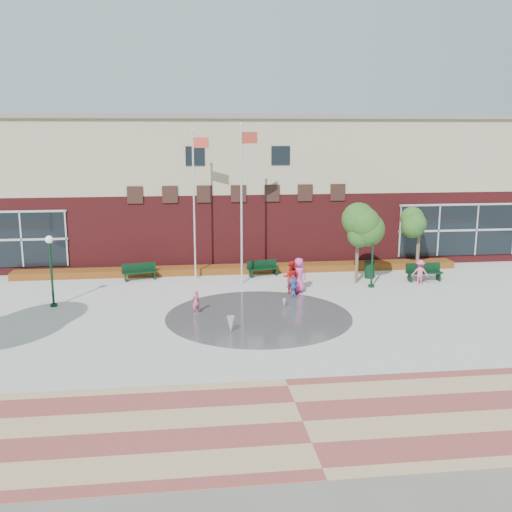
{
  "coord_description": "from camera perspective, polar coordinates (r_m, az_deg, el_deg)",
  "views": [
    {
      "loc": [
        -3.29,
        -22.64,
        8.27
      ],
      "look_at": [
        0.0,
        4.0,
        2.6
      ],
      "focal_mm": 42.0,
      "sensor_mm": 36.0,
      "label": 1
    }
  ],
  "objects": [
    {
      "name": "library_building",
      "position": [
        40.42,
        -2.36,
        6.77
      ],
      "size": [
        44.4,
        10.4,
        9.2
      ],
      "color": "#581619",
      "rests_on": "ground"
    },
    {
      "name": "flagpole_right",
      "position": [
        32.02,
        -1.32,
        5.77
      ],
      "size": [
        0.99,
        0.5,
        8.66
      ],
      "rotation": [
        0.0,
        0.0,
        0.42
      ],
      "color": "white",
      "rests_on": "ground"
    },
    {
      "name": "water_jet_b",
      "position": [
        28.51,
        2.7,
        -4.95
      ],
      "size": [
        0.18,
        0.18,
        0.41
      ],
      "primitive_type": "cone",
      "rotation": [
        3.14,
        0.0,
        0.0
      ],
      "color": "white",
      "rests_on": "ground"
    },
    {
      "name": "water_jet_a",
      "position": [
        25.09,
        -2.41,
        -7.33
      ],
      "size": [
        0.35,
        0.35,
        0.68
      ],
      "primitive_type": "cone",
      "rotation": [
        3.14,
        0.0,
        0.0
      ],
      "color": "white",
      "rests_on": "ground"
    },
    {
      "name": "lamp_left",
      "position": [
        29.72,
        -18.96,
        -0.64
      ],
      "size": [
        0.36,
        0.36,
        3.44
      ],
      "color": "black",
      "rests_on": "ground"
    },
    {
      "name": "tree_mid",
      "position": [
        32.81,
        9.7,
        2.83
      ],
      "size": [
        2.59,
        2.59,
        4.37
      ],
      "color": "#4B3D2F",
      "rests_on": "ground"
    },
    {
      "name": "tree_small_right",
      "position": [
        36.18,
        15.29,
        2.78
      ],
      "size": [
        2.23,
        2.23,
        3.81
      ],
      "color": "#4B3D2F",
      "rests_on": "ground"
    },
    {
      "name": "child_blue",
      "position": [
        30.0,
        3.57,
        -2.94
      ],
      "size": [
        0.71,
        0.34,
        1.17
      ],
      "primitive_type": "imported",
      "rotation": [
        0.0,
        0.0,
        3.22
      ],
      "color": "blue",
      "rests_on": "ground"
    },
    {
      "name": "flower_bed",
      "position": [
        35.38,
        -1.51,
        -1.59
      ],
      "size": [
        26.0,
        1.2,
        0.4
      ],
      "primitive_type": "cube",
      "color": "#A60D08",
      "rests_on": "ground"
    },
    {
      "name": "flagpole_left",
      "position": [
        33.23,
        -5.86,
        5.59
      ],
      "size": [
        0.94,
        0.37,
        8.32
      ],
      "rotation": [
        0.0,
        0.0,
        -0.32
      ],
      "color": "white",
      "rests_on": "ground"
    },
    {
      "name": "adult_red",
      "position": [
        30.73,
        3.36,
        -2.04
      ],
      "size": [
        1.01,
        0.89,
        1.73
      ],
      "primitive_type": "imported",
      "rotation": [
        0.0,
        0.0,
        2.81
      ],
      "color": "red",
      "rests_on": "ground"
    },
    {
      "name": "bench_left",
      "position": [
        34.14,
        -11.02,
        -1.78
      ],
      "size": [
        1.97,
        0.94,
        0.95
      ],
      "rotation": [
        0.0,
        0.0,
        0.23
      ],
      "color": "black",
      "rests_on": "ground"
    },
    {
      "name": "splash_pad",
      "position": [
        27.14,
        0.26,
        -5.81
      ],
      "size": [
        8.4,
        8.4,
        0.01
      ],
      "primitive_type": "cylinder",
      "color": "#383A3D",
      "rests_on": "ground"
    },
    {
      "name": "bench_right",
      "position": [
        34.57,
        15.71,
        -1.82
      ],
      "size": [
        1.99,
        0.56,
        1.0
      ],
      "rotation": [
        0.0,
        0.0,
        0.0
      ],
      "color": "black",
      "rests_on": "ground"
    },
    {
      "name": "lamp_right",
      "position": [
        32.2,
        11.05,
        0.72
      ],
      "size": [
        0.36,
        0.36,
        3.44
      ],
      "color": "black",
      "rests_on": "ground"
    },
    {
      "name": "bench_mid",
      "position": [
        34.41,
        0.67,
        -1.47
      ],
      "size": [
        1.9,
        0.95,
        0.92
      ],
      "rotation": [
        0.0,
        0.0,
        0.26
      ],
      "color": "black",
      "rests_on": "ground"
    },
    {
      "name": "paver_band",
      "position": [
        17.99,
        4.46,
        -15.46
      ],
      "size": [
        46.0,
        6.0,
        0.01
      ],
      "primitive_type": "cube",
      "color": "brown",
      "rests_on": "ground"
    },
    {
      "name": "adult_pink",
      "position": [
        31.05,
        4.1,
        -1.82
      ],
      "size": [
        1.0,
        0.77,
        1.81
      ],
      "primitive_type": "imported",
      "rotation": [
        0.0,
        0.0,
        3.38
      ],
      "color": "#D44294",
      "rests_on": "ground"
    },
    {
      "name": "person_bench",
      "position": [
        33.64,
        15.34,
        -1.52
      ],
      "size": [
        1.01,
        0.76,
        1.39
      ],
      "primitive_type": "imported",
      "rotation": [
        0.0,
        0.0,
        2.83
      ],
      "color": "#E45180",
      "rests_on": "ground"
    },
    {
      "name": "plaza_concrete",
      "position": [
        28.09,
        0.0,
        -5.19
      ],
      "size": [
        46.0,
        18.0,
        0.01
      ],
      "primitive_type": "cube",
      "color": "#A8A8A0",
      "rests_on": "ground"
    },
    {
      "name": "ground",
      "position": [
        24.33,
        1.17,
        -7.95
      ],
      "size": [
        120.0,
        120.0,
        0.0
      ],
      "primitive_type": "plane",
      "color": "#666056",
      "rests_on": "ground"
    },
    {
      "name": "trash_can",
      "position": [
        34.54,
        10.77,
        -1.29
      ],
      "size": [
        0.6,
        0.6,
        0.98
      ],
      "color": "black",
      "rests_on": "ground"
    },
    {
      "name": "child_splash",
      "position": [
        27.5,
        -5.75,
        -4.39
      ],
      "size": [
        0.5,
        0.47,
        1.15
      ],
      "primitive_type": "imported",
      "rotation": [
        0.0,
        0.0,
        3.78
      ],
      "color": "#CF5269",
      "rests_on": "ground"
    }
  ]
}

